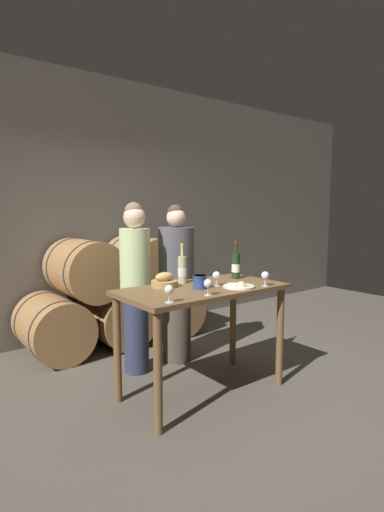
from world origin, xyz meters
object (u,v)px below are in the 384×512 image
at_px(bread_basket, 164,281).
at_px(wine_glass_left, 208,284).
at_px(wine_glass_right, 265,276).
at_px(wine_bottle_white, 182,269).
at_px(wine_bottle_red, 236,266).
at_px(wine_glass_far_left, 169,290).
at_px(blue_crock, 200,281).
at_px(cheese_plate, 239,286).
at_px(tasting_table, 203,303).
at_px(person_left, 135,285).
at_px(person_right, 176,283).
at_px(wine_glass_center, 216,276).

distance_m(bread_basket, wine_glass_left, 0.49).
bearing_deg(wine_glass_right, bread_basket, 144.38).
distance_m(wine_bottle_white, wine_glass_left, 0.55).
relative_size(wine_bottle_red, bread_basket, 1.55).
bearing_deg(bread_basket, wine_glass_far_left, -120.69).
bearing_deg(wine_glass_left, blue_crock, 64.48).
bearing_deg(wine_glass_left, cheese_plate, 11.56).
relative_size(cheese_plate, wine_glass_right, 2.11).
height_order(wine_bottle_red, cheese_plate, wine_bottle_red).
relative_size(tasting_table, cheese_plate, 5.34).
relative_size(tasting_table, bread_basket, 6.26).
xyz_separation_m(blue_crock, cheese_plate, (0.30, -0.16, -0.05)).
relative_size(wine_bottle_red, wine_glass_far_left, 2.79).
relative_size(wine_bottle_red, wine_bottle_white, 1.00).
height_order(wine_bottle_white, wine_glass_right, wine_bottle_white).
bearing_deg(person_left, wine_bottle_white, -68.62).
relative_size(person_right, wine_glass_right, 12.91).
bearing_deg(cheese_plate, wine_glass_far_left, -173.05).
bearing_deg(person_right, wine_bottle_red, -68.08).
height_order(wine_bottle_red, bread_basket, wine_bottle_red).
height_order(cheese_plate, wine_glass_left, wine_glass_left).
bearing_deg(tasting_table, person_right, 70.69).
bearing_deg(wine_bottle_white, blue_crock, -96.41).
bearing_deg(wine_bottle_red, wine_glass_center, -157.04).
xyz_separation_m(wine_bottle_white, blue_crock, (-0.03, -0.29, -0.06)).
xyz_separation_m(wine_bottle_red, cheese_plate, (-0.27, -0.32, -0.11)).
xyz_separation_m(bread_basket, cheese_plate, (0.48, -0.40, -0.04)).
height_order(wine_bottle_white, bread_basket, wine_bottle_white).
xyz_separation_m(bread_basket, wine_glass_center, (0.37, -0.24, 0.04)).
distance_m(person_right, wine_glass_far_left, 1.32).
relative_size(wine_glass_left, wine_glass_right, 1.00).
bearing_deg(cheese_plate, person_right, 88.44).
xyz_separation_m(tasting_table, blue_crock, (-0.06, -0.04, 0.20)).
distance_m(tasting_table, person_left, 0.78).
bearing_deg(blue_crock, wine_glass_center, -0.01).
relative_size(person_left, wine_glass_left, 13.06).
xyz_separation_m(person_right, blue_crock, (-0.32, -0.78, 0.17)).
bearing_deg(blue_crock, wine_glass_far_left, -152.45).
height_order(tasting_table, wine_glass_center, wine_glass_center).
height_order(tasting_table, wine_glass_right, wine_glass_right).
bearing_deg(person_right, wine_glass_far_left, -127.83).
xyz_separation_m(person_left, wine_glass_right, (0.67, -1.04, 0.16)).
height_order(wine_bottle_white, wine_glass_left, wine_bottle_white).
relative_size(person_left, person_right, 1.01).
distance_m(bread_basket, wine_glass_right, 0.86).
bearing_deg(wine_glass_center, wine_glass_right, -37.99).
relative_size(person_left, wine_bottle_red, 4.69).
height_order(blue_crock, wine_glass_center, wine_glass_center).
bearing_deg(wine_glass_far_left, tasting_table, 28.04).
relative_size(wine_bottle_white, bread_basket, 1.55).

